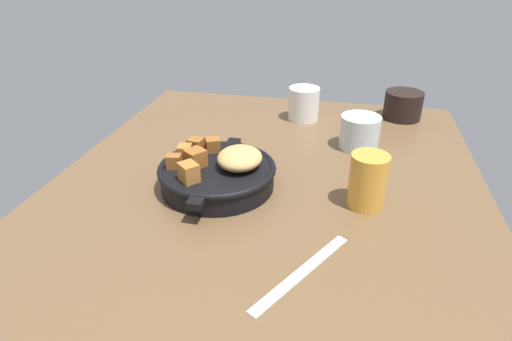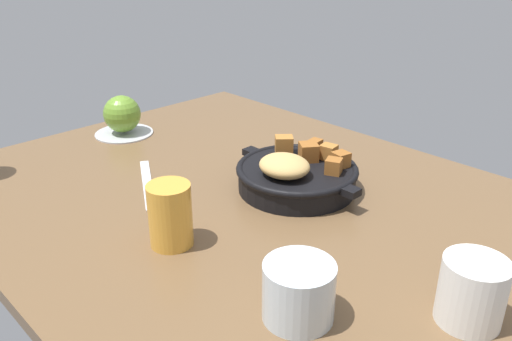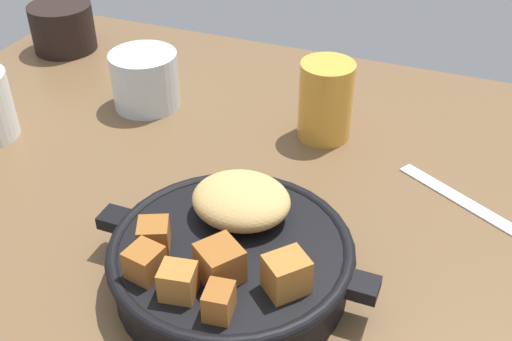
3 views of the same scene
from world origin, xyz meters
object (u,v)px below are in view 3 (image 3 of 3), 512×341
at_px(butter_knife, 483,212).
at_px(water_glass_short, 145,80).
at_px(cast_iron_skillet, 231,255).
at_px(juice_glass_amber, 326,101).
at_px(coffee_mug_dark, 63,27).

distance_m(butter_knife, water_glass_short, 0.43).
height_order(cast_iron_skillet, juice_glass_amber, juice_glass_amber).
xyz_separation_m(cast_iron_skillet, juice_glass_amber, (0.01, 0.26, 0.02)).
xyz_separation_m(butter_knife, juice_glass_amber, (-0.19, 0.08, 0.04)).
distance_m(cast_iron_skillet, butter_knife, 0.26).
bearing_deg(water_glass_short, juice_glass_amber, 3.07).
bearing_deg(coffee_mug_dark, butter_knife, -15.72).
height_order(butter_knife, coffee_mug_dark, coffee_mug_dark).
distance_m(water_glass_short, coffee_mug_dark, 0.22).
xyz_separation_m(juice_glass_amber, coffee_mug_dark, (-0.43, 0.09, -0.01)).
xyz_separation_m(juice_glass_amber, water_glass_short, (-0.23, -0.01, -0.01)).
relative_size(cast_iron_skillet, coffee_mug_dark, 2.76).
distance_m(cast_iron_skillet, water_glass_short, 0.33).
bearing_deg(cast_iron_skillet, juice_glass_amber, 88.46).
bearing_deg(cast_iron_skillet, water_glass_short, 132.32).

